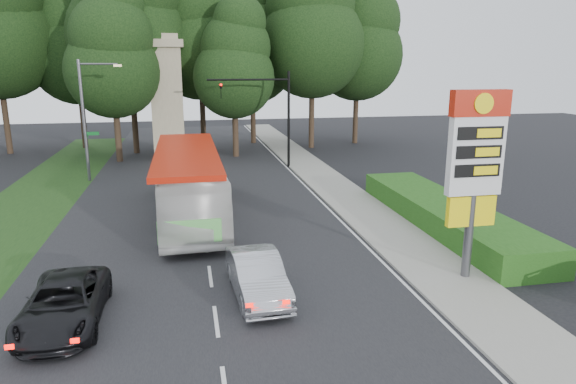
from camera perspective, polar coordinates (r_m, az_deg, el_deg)
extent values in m
plane|color=black|center=(15.93, -7.87, -14.93)|extent=(120.00, 120.00, 0.00)
cube|color=black|center=(27.06, -9.50, -2.65)|extent=(14.00, 80.00, 0.02)
cube|color=gray|center=(28.54, 7.80, -1.60)|extent=(3.00, 80.00, 0.12)
cube|color=#193814|center=(34.03, -26.07, -0.47)|extent=(5.00, 50.00, 0.02)
cube|color=#1D4B14|center=(26.06, 16.97, -2.38)|extent=(3.00, 14.00, 1.20)
cylinder|color=#59595E|center=(19.70, 19.40, -4.78)|extent=(0.32, 0.32, 3.20)
cube|color=yellow|center=(19.41, 19.64, -1.98)|extent=(1.80, 0.25, 1.10)
cube|color=silver|center=(18.99, 20.13, 3.84)|extent=(2.00, 0.35, 2.80)
cube|color=#B31B09|center=(18.78, 20.59, 9.24)|extent=(2.10, 0.40, 0.90)
cylinder|color=yellow|center=(18.60, 20.95, 9.18)|extent=(0.70, 0.05, 0.70)
cube|color=black|center=(18.72, 20.64, 6.14)|extent=(1.70, 0.04, 0.45)
cube|color=black|center=(18.81, 20.47, 4.18)|extent=(1.70, 0.04, 0.45)
cube|color=black|center=(18.92, 20.30, 2.24)|extent=(1.70, 0.04, 0.45)
cylinder|color=black|center=(38.92, 0.08, 7.99)|extent=(0.20, 0.20, 7.20)
cylinder|color=black|center=(38.25, -4.44, 12.35)|extent=(6.00, 0.14, 0.14)
imported|color=black|center=(38.06, -7.49, 11.89)|extent=(0.18, 0.22, 1.10)
sphere|color=#FF0C05|center=(37.92, -7.46, 11.73)|extent=(0.18, 0.18, 0.18)
cylinder|color=#59595E|center=(36.73, -21.72, 7.27)|extent=(0.20, 0.20, 8.00)
cylinder|color=#59595E|center=(36.35, -20.35, 13.20)|extent=(2.40, 0.12, 0.12)
cube|color=#FFE599|center=(36.19, -18.41, 13.19)|extent=(0.50, 0.22, 0.14)
cube|color=#0C591E|center=(36.74, -20.91, 6.09)|extent=(0.85, 0.04, 0.22)
cube|color=#0C591E|center=(37.29, -21.45, 5.68)|extent=(0.04, 0.85, 0.22)
cube|color=gray|center=(44.08, -13.23, 9.50)|extent=(2.50, 2.50, 9.00)
cube|color=gray|center=(44.00, -13.59, 15.74)|extent=(3.00, 3.00, 0.60)
cube|color=gray|center=(44.02, -13.63, 16.39)|extent=(2.20, 2.20, 0.50)
cylinder|color=#2D2116|center=(51.50, -28.86, 7.24)|extent=(0.50, 0.50, 6.30)
cylinder|color=#2D2116|center=(52.04, -21.81, 7.52)|extent=(0.50, 0.50, 5.40)
sphere|color=black|center=(51.81, -22.38, 13.62)|extent=(8.40, 8.40, 8.40)
sphere|color=black|center=(51.93, -22.70, 16.91)|extent=(7.20, 7.20, 7.20)
cylinder|color=#2D2116|center=(47.36, -16.71, 8.04)|extent=(0.50, 0.50, 6.48)
sphere|color=black|center=(47.20, -17.29, 16.09)|extent=(10.08, 10.08, 10.08)
cylinder|color=#2D2116|center=(49.20, -9.45, 8.32)|extent=(0.50, 0.50, 5.94)
sphere|color=black|center=(49.00, -9.74, 15.44)|extent=(9.24, 9.24, 9.24)
sphere|color=black|center=(49.20, -9.91, 19.28)|extent=(7.92, 7.92, 7.92)
cylinder|color=#2D2116|center=(51.63, -3.90, 8.33)|extent=(0.50, 0.50, 5.22)
sphere|color=black|center=(51.38, -4.01, 14.30)|extent=(8.12, 8.12, 8.12)
sphere|color=black|center=(51.48, -4.06, 17.52)|extent=(6.96, 6.96, 6.96)
sphere|color=black|center=(51.69, -4.11, 20.25)|extent=(5.22, 5.22, 5.22)
cylinder|color=#2D2116|center=(48.59, 2.63, 8.53)|extent=(0.50, 0.50, 6.12)
sphere|color=black|center=(48.40, 2.72, 15.96)|extent=(9.52, 9.52, 9.52)
sphere|color=black|center=(48.64, 2.77, 19.97)|extent=(8.16, 8.16, 8.16)
cylinder|color=#2D2116|center=(51.93, 7.52, 8.48)|extent=(0.50, 0.50, 5.58)
sphere|color=black|center=(51.71, 7.72, 14.81)|extent=(8.68, 8.68, 8.68)
sphere|color=black|center=(51.85, 7.84, 18.24)|extent=(7.44, 7.44, 7.44)
cylinder|color=#2D2116|center=(43.61, -18.39, 6.26)|extent=(0.50, 0.50, 4.68)
sphere|color=black|center=(43.29, -18.89, 12.57)|extent=(7.28, 7.28, 7.28)
sphere|color=black|center=(43.33, -19.17, 16.00)|extent=(6.24, 6.24, 6.24)
sphere|color=black|center=(43.50, -19.41, 18.90)|extent=(4.68, 4.68, 4.68)
cylinder|color=#2D2116|center=(43.99, -5.86, 6.72)|extent=(0.50, 0.50, 4.32)
sphere|color=black|center=(43.66, -6.01, 12.51)|extent=(6.72, 6.72, 6.72)
sphere|color=black|center=(43.67, -6.09, 15.66)|extent=(5.76, 5.76, 5.76)
sphere|color=black|center=(43.78, -6.16, 18.33)|extent=(4.32, 4.32, 4.32)
imported|color=silver|center=(26.47, -11.09, 0.82)|extent=(3.45, 12.71, 3.51)
imported|color=#AEB0B6|center=(17.57, -3.44, -9.25)|extent=(1.83, 4.59, 1.48)
imported|color=black|center=(17.19, -23.63, -11.27)|extent=(2.24, 4.85, 1.35)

